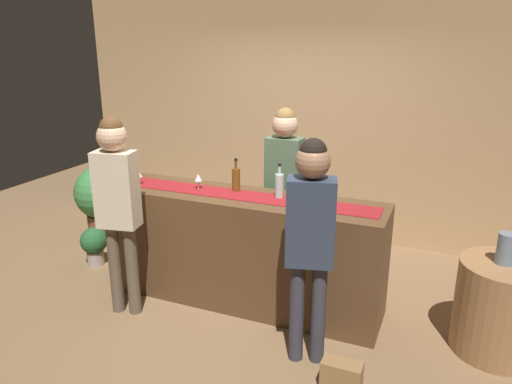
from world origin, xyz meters
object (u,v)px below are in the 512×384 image
(handbag, at_px, (341,376))
(wine_glass_mid_counter, at_px, (198,178))
(customer_sipping, at_px, (310,230))
(customer_browsing, at_px, (117,195))
(vase_on_side_table, at_px, (506,249))
(wine_bottle_clear, at_px, (279,185))
(round_side_table, at_px, (501,308))
(wine_bottle_amber, at_px, (236,179))
(potted_plant_tall, at_px, (102,198))
(potted_plant_small, at_px, (94,244))
(wine_glass_near_customer, at_px, (138,174))
(bartender, at_px, (284,176))

(handbag, bearing_deg, wine_glass_mid_counter, 151.10)
(customer_sipping, xyz_separation_m, handbag, (0.33, -0.23, -0.96))
(customer_browsing, distance_m, vase_on_side_table, 3.07)
(wine_bottle_clear, bearing_deg, round_side_table, -0.03)
(wine_bottle_amber, relative_size, customer_sipping, 0.18)
(wine_bottle_amber, relative_size, customer_browsing, 0.17)
(potted_plant_tall, bearing_deg, potted_plant_small, -59.69)
(wine_bottle_clear, height_order, round_side_table, wine_bottle_clear)
(vase_on_side_table, distance_m, potted_plant_tall, 4.29)
(wine_bottle_amber, height_order, wine_glass_near_customer, wine_bottle_amber)
(customer_browsing, distance_m, handbag, 2.26)
(wine_bottle_clear, height_order, bartender, bartender)
(wine_bottle_amber, relative_size, potted_plant_tall, 0.33)
(wine_bottle_clear, relative_size, vase_on_side_table, 1.26)
(vase_on_side_table, height_order, handbag, vase_on_side_table)
(customer_sipping, bearing_deg, bartender, 102.48)
(potted_plant_tall, height_order, handbag, potted_plant_tall)
(potted_plant_small, bearing_deg, wine_glass_near_customer, -10.61)
(wine_glass_near_customer, bearing_deg, wine_glass_mid_counter, 9.40)
(wine_glass_mid_counter, distance_m, customer_sipping, 1.41)
(wine_bottle_clear, bearing_deg, potted_plant_small, -179.86)
(wine_glass_near_customer, height_order, wine_glass_mid_counter, same)
(potted_plant_tall, bearing_deg, bartender, -1.69)
(wine_bottle_clear, relative_size, handbag, 1.08)
(wine_bottle_clear, distance_m, potted_plant_small, 2.29)
(wine_bottle_amber, distance_m, wine_glass_near_customer, 0.94)
(bartender, bearing_deg, wine_bottle_amber, 60.72)
(wine_bottle_amber, relative_size, bartender, 0.17)
(bartender, relative_size, customer_sipping, 1.01)
(wine_glass_near_customer, xyz_separation_m, potted_plant_small, (-0.75, 0.14, -0.89))
(potted_plant_small, bearing_deg, customer_browsing, -35.72)
(wine_glass_near_customer, bearing_deg, handbag, -19.72)
(wine_glass_near_customer, relative_size, potted_plant_small, 0.34)
(vase_on_side_table, height_order, potted_plant_tall, vase_on_side_table)
(wine_glass_near_customer, xyz_separation_m, customer_browsing, (0.15, -0.51, -0.04))
(handbag, bearing_deg, customer_browsing, 172.38)
(wine_bottle_amber, bearing_deg, potted_plant_small, -178.88)
(customer_browsing, bearing_deg, handbag, -18.88)
(customer_sipping, bearing_deg, round_side_table, 12.17)
(wine_glass_mid_counter, distance_m, round_side_table, 2.70)
(customer_browsing, bearing_deg, bartender, 36.14)
(wine_bottle_clear, height_order, wine_glass_mid_counter, wine_bottle_clear)
(bartender, bearing_deg, potted_plant_tall, -0.10)
(wine_glass_near_customer, bearing_deg, customer_browsing, -73.74)
(bartender, height_order, handbag, bartender)
(bartender, bearing_deg, customer_sipping, 119.09)
(bartender, relative_size, handbag, 6.20)
(potted_plant_tall, relative_size, handbag, 3.30)
(wine_glass_near_customer, height_order, potted_plant_small, wine_glass_near_customer)
(potted_plant_small, relative_size, handbag, 1.50)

